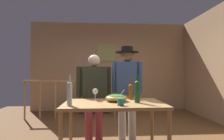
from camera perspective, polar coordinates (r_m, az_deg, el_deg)
back_wall at (r=5.85m, az=-0.61°, el=1.11°), size 5.05×0.10×2.83m
framed_picture at (r=5.82m, az=-1.84°, el=5.63°), size 0.59×0.03×0.56m
stair_railing at (r=4.81m, az=-5.92°, el=-7.67°), size 2.82×0.10×1.06m
tv_console at (r=5.57m, az=-5.59°, el=-10.79°), size 0.90×0.40×0.50m
flat_screen_tv at (r=5.47m, az=-5.59°, el=-5.38°), size 0.63×0.12×0.47m
serving_table at (r=2.49m, az=0.57°, el=-12.13°), size 1.35×0.79×0.79m
salad_bowl at (r=2.56m, az=1.40°, el=-8.76°), size 0.31×0.31×0.17m
wine_glass at (r=2.65m, az=-5.38°, el=-6.96°), size 0.08×0.08×0.18m
wine_bottle_amber at (r=2.76m, az=6.04°, el=-6.64°), size 0.07×0.07×0.33m
wine_bottle_clear at (r=2.27m, az=-13.38°, el=-7.05°), size 0.06×0.06×0.38m
wine_bottle_green at (r=2.46m, az=8.04°, el=-6.57°), size 0.07×0.07×0.38m
mug_teal at (r=2.24m, az=2.84°, el=-10.17°), size 0.12×0.08×0.09m
person_standing_left at (r=3.17m, az=-5.75°, el=-6.40°), size 0.60×0.31×1.52m
person_standing_right at (r=3.20m, az=4.82°, el=-4.65°), size 0.53×0.42×1.67m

